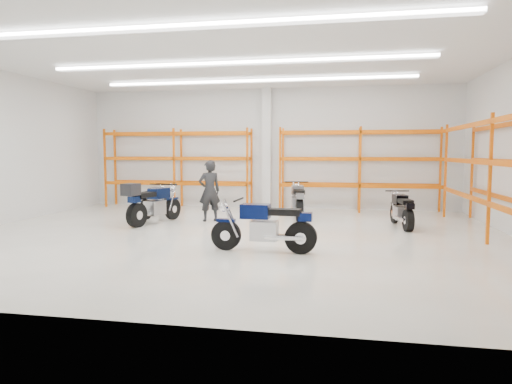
% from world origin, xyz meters
% --- Properties ---
extents(ground, '(14.00, 14.00, 0.00)m').
position_xyz_m(ground, '(0.00, 0.00, 0.00)').
color(ground, beige).
rests_on(ground, ground).
extents(room_shell, '(14.02, 12.02, 4.51)m').
position_xyz_m(room_shell, '(0.00, 0.03, 3.28)').
color(room_shell, silver).
rests_on(room_shell, ground).
extents(motorcycle_main, '(2.28, 0.76, 1.12)m').
position_xyz_m(motorcycle_main, '(1.25, -1.73, 0.53)').
color(motorcycle_main, black).
rests_on(motorcycle_main, ground).
extents(motorcycle_back_a, '(0.70, 2.10, 1.03)m').
position_xyz_m(motorcycle_back_a, '(-3.33, 2.95, 0.48)').
color(motorcycle_back_a, black).
rests_on(motorcycle_back_a, ground).
extents(motorcycle_back_b, '(1.06, 2.40, 1.25)m').
position_xyz_m(motorcycle_back_b, '(-2.72, 1.35, 0.60)').
color(motorcycle_back_b, black).
rests_on(motorcycle_back_b, ground).
extents(motorcycle_back_c, '(0.76, 2.31, 1.14)m').
position_xyz_m(motorcycle_back_c, '(1.40, 3.41, 0.53)').
color(motorcycle_back_c, black).
rests_on(motorcycle_back_c, ground).
extents(motorcycle_back_d, '(0.68, 2.04, 1.00)m').
position_xyz_m(motorcycle_back_d, '(4.44, 2.05, 0.47)').
color(motorcycle_back_d, black).
rests_on(motorcycle_back_d, ground).
extents(standing_man, '(0.81, 0.74, 1.86)m').
position_xyz_m(standing_man, '(-1.19, 2.24, 0.93)').
color(standing_man, black).
rests_on(standing_man, ground).
extents(structural_column, '(0.32, 0.32, 4.50)m').
position_xyz_m(structural_column, '(0.00, 5.82, 2.25)').
color(structural_column, white).
rests_on(structural_column, ground).
extents(pallet_racking_back_left, '(5.67, 0.87, 3.00)m').
position_xyz_m(pallet_racking_back_left, '(-3.40, 5.48, 1.79)').
color(pallet_racking_back_left, orange).
rests_on(pallet_racking_back_left, ground).
extents(pallet_racking_back_right, '(5.67, 0.87, 3.00)m').
position_xyz_m(pallet_racking_back_right, '(3.40, 5.48, 1.79)').
color(pallet_racking_back_right, orange).
rests_on(pallet_racking_back_right, ground).
extents(pallet_racking_side, '(0.87, 9.07, 3.00)m').
position_xyz_m(pallet_racking_side, '(6.48, 0.00, 1.81)').
color(pallet_racking_side, orange).
rests_on(pallet_racking_side, ground).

